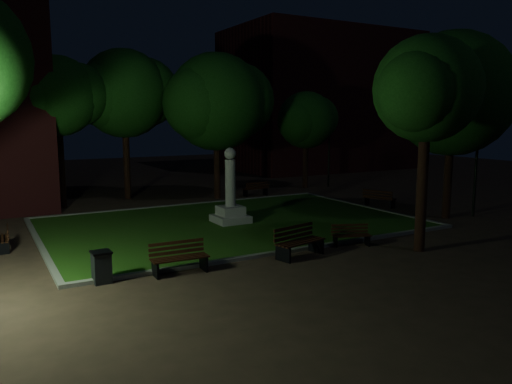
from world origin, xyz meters
TOP-DOWN VIEW (x-y plane):
  - ground at (0.00, 0.00)m, footprint 80.00×80.00m
  - lawn at (0.00, 2.00)m, footprint 15.00×10.00m
  - lawn_kerb at (0.00, 2.00)m, footprint 15.40×10.40m
  - monument at (0.00, 2.00)m, footprint 1.40×1.40m
  - building_far at (18.00, 20.00)m, footprint 16.00×10.00m
  - tree_north_wl at (-5.58, 9.63)m, footprint 4.86×3.97m
  - tree_north_er at (2.56, 8.55)m, footprint 6.60×5.39m
  - tree_ne at (9.35, 9.67)m, footprint 4.49×3.67m
  - tree_east at (9.29, -1.65)m, footprint 6.71×5.48m
  - tree_se at (3.79, -5.09)m, footprint 4.33×3.53m
  - tree_far_north at (-1.93, 10.87)m, footprint 5.93×4.84m
  - lamppost_se at (10.55, -2.02)m, footprint 1.18×0.28m
  - lamppost_ne at (10.91, 9.36)m, footprint 1.18×0.28m
  - bench_near_left at (-0.31, -3.64)m, footprint 1.93×1.04m
  - bench_near_right at (2.14, -3.36)m, footprint 1.44×0.95m
  - bench_west_near at (-4.37, -3.38)m, footprint 1.71×0.65m
  - bench_left_side at (-8.77, 2.03)m, footprint 0.58×1.51m
  - bench_right_side at (8.42, 1.94)m, footprint 1.13×1.71m
  - bench_far_side at (4.78, 8.28)m, footprint 1.52×0.58m
  - trash_bin at (-6.55, -3.16)m, footprint 0.54×0.54m

SIDE VIEW (x-z plane):
  - ground at x=0.00m, z-range 0.00..0.00m
  - lawn at x=0.00m, z-range 0.00..0.08m
  - lawn_kerb at x=0.00m, z-range 0.00..0.12m
  - bench_near_right at x=2.14m, z-range -0.02..0.72m
  - bench_left_side at x=-8.77m, z-range -0.02..0.79m
  - bench_far_side at x=4.78m, z-range -0.02..0.80m
  - bench_right_side at x=8.42m, z-range -0.03..0.86m
  - bench_west_near at x=-4.37m, z-range -0.03..0.90m
  - trash_bin at x=-6.55m, z-range 0.01..0.91m
  - bench_near_left at x=-0.31m, z-range -0.03..0.98m
  - monument at x=0.00m, z-range -0.64..2.56m
  - lamppost_se at x=10.55m, z-range 0.84..4.80m
  - lamppost_ne at x=10.91m, z-range 0.88..5.21m
  - tree_ne at x=9.35m, z-range 1.26..7.47m
  - tree_north_er at x=2.56m, z-range 1.35..9.44m
  - tree_se at x=3.79m, z-range 1.84..9.07m
  - tree_east at x=9.29m, z-range 1.42..9.73m
  - tree_north_wl at x=-5.58m, z-range 1.79..9.36m
  - tree_far_north at x=-1.93m, z-range 1.70..9.96m
  - building_far at x=18.00m, z-range 0.00..12.00m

